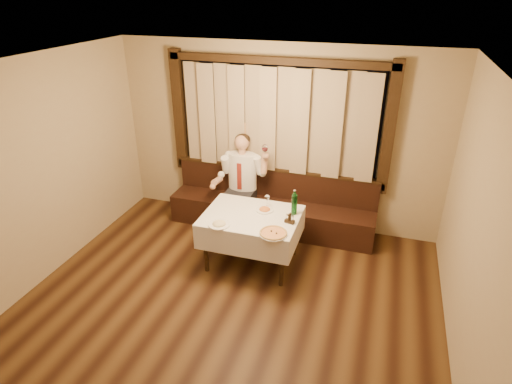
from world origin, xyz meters
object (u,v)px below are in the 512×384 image
(green_bottle, at_px, (294,204))
(seated_man, at_px, (241,176))
(pizza, at_px, (273,233))
(dining_table, at_px, (252,222))
(pasta_red, at_px, (265,208))
(cruet_caddy, at_px, (290,220))
(banquette, at_px, (272,209))
(pasta_cream, at_px, (219,222))

(green_bottle, relative_size, seated_man, 0.23)
(pizza, height_order, green_bottle, green_bottle)
(dining_table, bearing_deg, pasta_red, 51.83)
(seated_man, bearing_deg, cruet_caddy, -44.52)
(pizza, bearing_deg, green_bottle, 77.88)
(banquette, height_order, cruet_caddy, banquette)
(pizza, bearing_deg, cruet_caddy, 69.38)
(pizza, xyz_separation_m, cruet_caddy, (0.12, 0.33, 0.03))
(seated_man, bearing_deg, banquette, 10.99)
(pasta_red, distance_m, pasta_cream, 0.70)
(green_bottle, xyz_separation_m, cruet_caddy, (0.00, -0.25, -0.10))
(dining_table, xyz_separation_m, green_bottle, (0.53, 0.20, 0.25))
(pasta_cream, xyz_separation_m, seated_man, (-0.16, 1.31, 0.06))
(dining_table, xyz_separation_m, pasta_cream, (-0.31, -0.38, 0.14))
(dining_table, bearing_deg, cruet_caddy, -5.46)
(pasta_red, height_order, seated_man, seated_man)
(dining_table, bearing_deg, green_bottle, 20.39)
(pizza, height_order, pasta_red, pasta_red)
(green_bottle, bearing_deg, pasta_cream, -145.58)
(banquette, distance_m, seated_man, 0.73)
(banquette, bearing_deg, cruet_caddy, -63.74)
(seated_man, bearing_deg, dining_table, -63.27)
(dining_table, height_order, pasta_cream, pasta_cream)
(pasta_red, height_order, pasta_cream, pasta_cream)
(cruet_caddy, bearing_deg, pasta_cream, -145.57)
(banquette, relative_size, green_bottle, 9.12)
(pizza, relative_size, cruet_caddy, 2.64)
(pasta_cream, height_order, green_bottle, green_bottle)
(green_bottle, relative_size, cruet_caddy, 2.59)
(pasta_red, xyz_separation_m, green_bottle, (0.40, 0.03, 0.12))
(dining_table, distance_m, pasta_red, 0.26)
(pasta_red, relative_size, green_bottle, 0.69)
(dining_table, relative_size, cruet_caddy, 9.36)
(dining_table, xyz_separation_m, pizza, (0.41, -0.38, 0.12))
(banquette, bearing_deg, green_bottle, -57.33)
(pasta_red, bearing_deg, pizza, -63.55)
(green_bottle, height_order, cruet_caddy, green_bottle)
(green_bottle, bearing_deg, seated_man, 143.67)
(cruet_caddy, height_order, seated_man, seated_man)
(banquette, xyz_separation_m, dining_table, (0.00, -1.02, 0.34))
(seated_man, bearing_deg, pasta_cream, -82.99)
(pizza, bearing_deg, banquette, 106.14)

